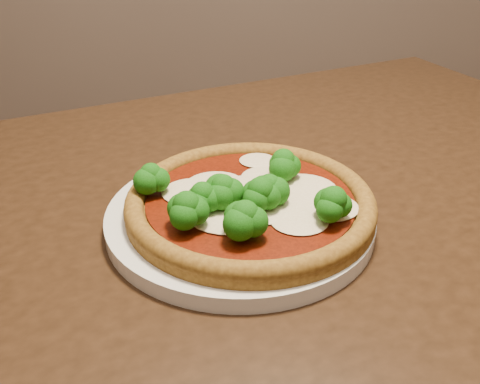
{
  "coord_description": "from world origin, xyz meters",
  "views": [
    {
      "loc": [
        -0.1,
        -0.3,
        1.07
      ],
      "look_at": [
        -0.08,
        0.2,
        0.79
      ],
      "focal_mm": 40.0,
      "sensor_mm": 36.0,
      "label": 1
    }
  ],
  "objects": [
    {
      "name": "pizza",
      "position": [
        -0.07,
        0.19,
        0.78
      ],
      "size": [
        0.27,
        0.27,
        0.06
      ],
      "rotation": [
        0.0,
        0.0,
        -0.26
      ],
      "color": "olive",
      "rests_on": "plate"
    },
    {
      "name": "plate",
      "position": [
        -0.08,
        0.2,
        0.76
      ],
      "size": [
        0.29,
        0.29,
        0.02
      ],
      "primitive_type": "cylinder",
      "color": "silver",
      "rests_on": "dining_table"
    },
    {
      "name": "dining_table",
      "position": [
        0.0,
        0.22,
        0.65
      ],
      "size": [
        1.36,
        1.24,
        0.75
      ],
      "rotation": [
        0.0,
        0.0,
        0.4
      ],
      "color": "black",
      "rests_on": "floor"
    }
  ]
}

